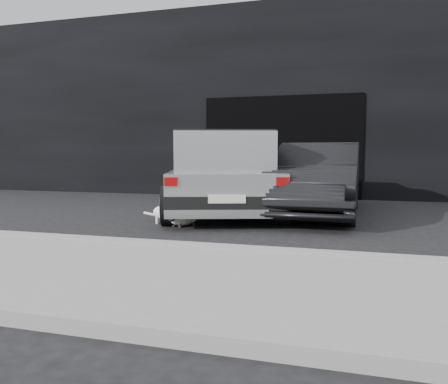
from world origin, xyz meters
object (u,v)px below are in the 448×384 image
(silver_hatchback, at_px, (223,170))
(second_car, at_px, (318,179))
(cat_white, at_px, (170,212))
(cat_siamese, at_px, (182,219))

(silver_hatchback, relative_size, second_car, 1.10)
(second_car, distance_m, cat_white, 2.88)
(cat_white, bearing_deg, cat_siamese, 74.03)
(second_car, distance_m, cat_siamese, 2.80)
(silver_hatchback, height_order, cat_siamese, silver_hatchback)
(silver_hatchback, distance_m, cat_siamese, 1.77)
(silver_hatchback, relative_size, cat_siamese, 6.06)
(second_car, height_order, cat_siamese, second_car)
(silver_hatchback, xyz_separation_m, cat_white, (-0.47, -1.45, -0.64))
(second_car, bearing_deg, cat_white, -140.05)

